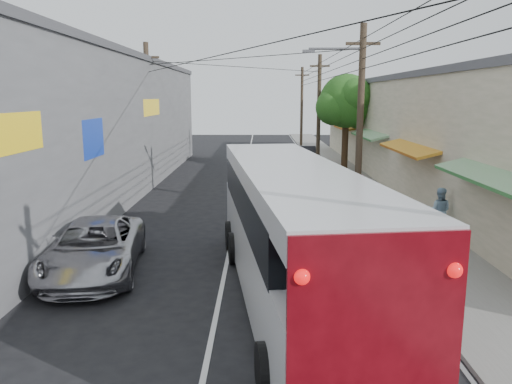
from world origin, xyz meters
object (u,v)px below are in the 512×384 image
(jeepney, at_px, (94,248))
(parked_car_far, at_px, (306,155))
(pedestrian_near, at_px, (360,193))
(coach_bus, at_px, (291,231))
(parked_car_mid, at_px, (313,163))
(pedestrian_far, at_px, (439,211))
(parked_suv, at_px, (324,199))

(jeepney, relative_size, parked_car_far, 1.36)
(pedestrian_near, bearing_deg, coach_bus, 50.76)
(coach_bus, relative_size, pedestrian_near, 7.41)
(parked_car_mid, bearing_deg, pedestrian_near, -79.25)
(pedestrian_near, distance_m, pedestrian_far, 4.22)
(jeepney, relative_size, parked_car_mid, 1.45)
(parked_car_mid, bearing_deg, pedestrian_far, -72.21)
(parked_car_far, bearing_deg, pedestrian_near, -85.03)
(parked_car_far, bearing_deg, parked_suv, -90.36)
(parked_car_far, relative_size, pedestrian_far, 2.35)
(parked_car_mid, bearing_deg, jeepney, -106.20)
(coach_bus, distance_m, jeepney, 5.97)
(parked_suv, height_order, pedestrian_far, pedestrian_far)
(parked_suv, relative_size, parked_car_mid, 1.39)
(pedestrian_near, xyz_separation_m, pedestrian_far, (2.20, -3.60, 0.04))
(jeepney, distance_m, pedestrian_far, 12.07)
(pedestrian_far, bearing_deg, parked_suv, -17.50)
(pedestrian_near, height_order, pedestrian_far, pedestrian_far)
(parked_suv, xyz_separation_m, pedestrian_near, (1.60, 0.44, 0.17))
(jeepney, xyz_separation_m, parked_suv, (7.60, 7.11, 0.00))
(pedestrian_near, bearing_deg, parked_car_mid, -104.39)
(coach_bus, distance_m, pedestrian_near, 10.04)
(coach_bus, relative_size, parked_car_far, 3.00)
(coach_bus, xyz_separation_m, jeepney, (-5.60, 1.79, -1.01))
(parked_car_far, height_order, pedestrian_far, pedestrian_far)
(pedestrian_far, bearing_deg, pedestrian_near, -36.31)
(pedestrian_far, bearing_deg, parked_car_far, -59.46)
(coach_bus, xyz_separation_m, parked_car_far, (2.80, 26.30, -1.11))
(jeepney, height_order, pedestrian_near, pedestrian_near)
(parked_car_mid, xyz_separation_m, pedestrian_near, (0.80, -12.09, 0.29))
(coach_bus, xyz_separation_m, pedestrian_far, (5.80, 5.74, -0.79))
(coach_bus, bearing_deg, parked_car_mid, 75.05)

